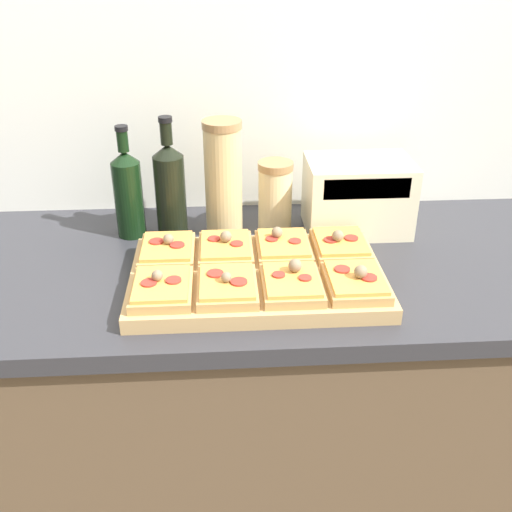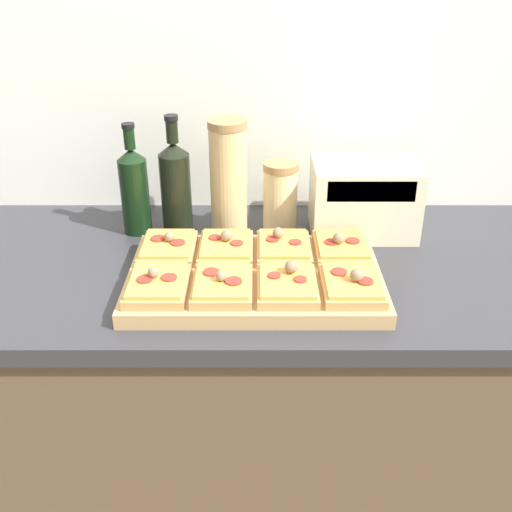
{
  "view_description": "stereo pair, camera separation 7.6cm",
  "coord_description": "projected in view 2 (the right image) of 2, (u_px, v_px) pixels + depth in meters",
  "views": [
    {
      "loc": [
        -0.1,
        -0.89,
        1.55
      ],
      "look_at": [
        -0.03,
        0.25,
        0.94
      ],
      "focal_mm": 42.0,
      "sensor_mm": 36.0,
      "label": 1
    },
    {
      "loc": [
        -0.03,
        -0.89,
        1.55
      ],
      "look_at": [
        -0.03,
        0.25,
        0.94
      ],
      "focal_mm": 42.0,
      "sensor_mm": 36.0,
      "label": 2
    }
  ],
  "objects": [
    {
      "name": "wall_back",
      "position": [
        268.0,
        69.0,
        1.52
      ],
      "size": [
        6.0,
        0.06,
        2.5
      ],
      "color": "silver",
      "rests_on": "ground_plane"
    },
    {
      "name": "kitchen_counter",
      "position": [
        267.0,
        407.0,
        1.59
      ],
      "size": [
        2.63,
        0.67,
        0.89
      ],
      "color": "brown",
      "rests_on": "ground_plane"
    },
    {
      "name": "cutting_board",
      "position": [
        256.0,
        278.0,
        1.28
      ],
      "size": [
        0.54,
        0.34,
        0.03
      ],
      "primitive_type": "cube",
      "color": "tan",
      "rests_on": "kitchen_counter"
    },
    {
      "name": "pizza_slice_back_left",
      "position": [
        169.0,
        247.0,
        1.34
      ],
      "size": [
        0.12,
        0.15,
        0.05
      ],
      "color": "tan",
      "rests_on": "cutting_board"
    },
    {
      "name": "pizza_slice_back_midleft",
      "position": [
        227.0,
        247.0,
        1.34
      ],
      "size": [
        0.12,
        0.15,
        0.05
      ],
      "color": "tan",
      "rests_on": "cutting_board"
    },
    {
      "name": "pizza_slice_back_midright",
      "position": [
        285.0,
        247.0,
        1.34
      ],
      "size": [
        0.12,
        0.15,
        0.05
      ],
      "color": "tan",
      "rests_on": "cutting_board"
    },
    {
      "name": "pizza_slice_back_right",
      "position": [
        343.0,
        247.0,
        1.34
      ],
      "size": [
        0.12,
        0.15,
        0.05
      ],
      "color": "tan",
      "rests_on": "cutting_board"
    },
    {
      "name": "pizza_slice_front_left",
      "position": [
        159.0,
        285.0,
        1.2
      ],
      "size": [
        0.12,
        0.15,
        0.05
      ],
      "color": "tan",
      "rests_on": "cutting_board"
    },
    {
      "name": "pizza_slice_front_midleft",
      "position": [
        223.0,
        285.0,
        1.2
      ],
      "size": [
        0.12,
        0.15,
        0.05
      ],
      "color": "tan",
      "rests_on": "cutting_board"
    },
    {
      "name": "pizza_slice_front_midright",
      "position": [
        288.0,
        284.0,
        1.2
      ],
      "size": [
        0.12,
        0.15,
        0.06
      ],
      "color": "tan",
      "rests_on": "cutting_board"
    },
    {
      "name": "pizza_slice_front_right",
      "position": [
        353.0,
        285.0,
        1.2
      ],
      "size": [
        0.12,
        0.15,
        0.06
      ],
      "color": "tan",
      "rests_on": "cutting_board"
    },
    {
      "name": "olive_oil_bottle",
      "position": [
        136.0,
        189.0,
        1.47
      ],
      "size": [
        0.07,
        0.07,
        0.28
      ],
      "color": "black",
      "rests_on": "kitchen_counter"
    },
    {
      "name": "wine_bottle",
      "position": [
        177.0,
        186.0,
        1.47
      ],
      "size": [
        0.08,
        0.08,
        0.3
      ],
      "color": "black",
      "rests_on": "kitchen_counter"
    },
    {
      "name": "grain_jar_tall",
      "position": [
        230.0,
        178.0,
        1.45
      ],
      "size": [
        0.09,
        0.09,
        0.29
      ],
      "color": "tan",
      "rests_on": "kitchen_counter"
    },
    {
      "name": "grain_jar_short",
      "position": [
        281.0,
        198.0,
        1.48
      ],
      "size": [
        0.09,
        0.09,
        0.18
      ],
      "color": "beige",
      "rests_on": "kitchen_counter"
    },
    {
      "name": "toaster_oven",
      "position": [
        365.0,
        198.0,
        1.48
      ],
      "size": [
        0.28,
        0.18,
        0.18
      ],
      "color": "beige",
      "rests_on": "kitchen_counter"
    }
  ]
}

